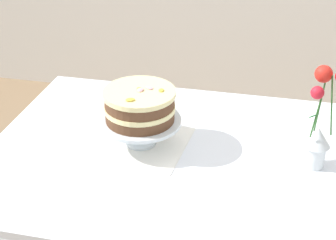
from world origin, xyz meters
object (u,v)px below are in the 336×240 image
(flower_vase, at_px, (318,129))
(dining_table, at_px, (185,177))
(cake_stand, at_px, (140,123))
(layer_cake, at_px, (140,105))

(flower_vase, bearing_deg, dining_table, -174.57)
(cake_stand, xyz_separation_m, flower_vase, (0.60, -0.00, 0.06))
(cake_stand, bearing_deg, dining_table, -14.64)
(dining_table, distance_m, layer_cake, 0.30)
(dining_table, xyz_separation_m, layer_cake, (-0.17, 0.05, 0.25))
(dining_table, height_order, layer_cake, layer_cake)
(layer_cake, relative_size, flower_vase, 0.70)
(dining_table, bearing_deg, layer_cake, 165.37)
(dining_table, bearing_deg, cake_stand, 165.36)
(dining_table, relative_size, flower_vase, 3.94)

